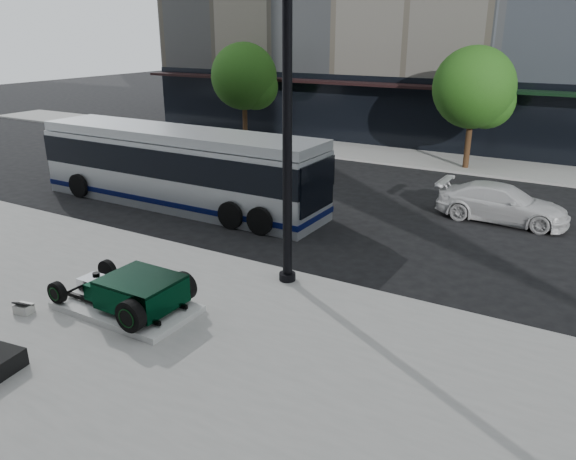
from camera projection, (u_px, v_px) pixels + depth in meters
The scene contains 9 objects.
ground at pixel (327, 252), 17.34m from camera, with size 120.00×120.00×0.00m, color black.
sidewalk_far at pixel (450, 162), 28.68m from camera, with size 70.00×4.00×0.12m, color gray.
street_trees at pixel (477, 91), 26.13m from camera, with size 29.80×3.80×5.70m.
display_plinth at pixel (127, 307), 13.48m from camera, with size 3.40×1.80×0.15m, color silver.
hot_rod at pixel (135, 291), 13.15m from camera, with size 3.22×2.00×0.81m.
info_plaque at pixel (24, 308), 13.31m from camera, with size 0.45×0.37×0.31m.
lamppost at pixel (287, 142), 13.84m from camera, with size 0.44×0.44×8.07m.
transit_bus at pixel (179, 167), 21.54m from camera, with size 12.12×2.88×2.92m.
white_sedan at pixel (502, 203), 19.91m from camera, with size 1.83×4.51×1.31m, color silver.
Camera 1 is at (7.11, -14.49, 6.49)m, focal length 35.00 mm.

